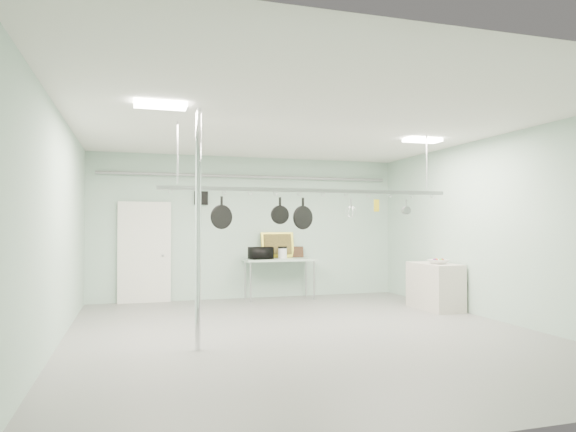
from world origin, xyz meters
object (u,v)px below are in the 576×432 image
object	(u,v)px
chrome_pole	(198,229)
pot_rack	(311,189)
coffee_canister	(282,253)
skillet_left	(222,212)
skillet_right	(303,214)
skillet_mid	(280,210)
prep_table	(280,262)
fruit_bowl	(438,262)
microwave	(261,253)
side_cabinet	(435,286)

from	to	relation	value
chrome_pole	pot_rack	xyz separation A→B (m)	(1.90, 0.90, 0.63)
chrome_pole	coffee_canister	bearing A→B (deg)	60.66
skillet_left	skillet_right	distance (m)	1.30
skillet_mid	coffee_canister	bearing A→B (deg)	75.60
prep_table	fruit_bowl	world-z (taller)	fruit_bowl
pot_rack	coffee_canister	bearing A→B (deg)	81.84
microwave	skillet_left	distance (m)	3.55
coffee_canister	fruit_bowl	xyz separation A→B (m)	(2.42, -2.44, -0.07)
pot_rack	skillet_left	world-z (taller)	pot_rack
fruit_bowl	skillet_left	world-z (taller)	skillet_left
prep_table	pot_rack	bearing A→B (deg)	-96.91
chrome_pole	prep_table	distance (m)	4.85
coffee_canister	skillet_mid	xyz separation A→B (m)	(-1.00, -3.33, 0.87)
prep_table	skillet_left	world-z (taller)	skillet_left
pot_rack	chrome_pole	bearing A→B (deg)	-154.65
pot_rack	microwave	bearing A→B (deg)	91.10
pot_rack	fruit_bowl	distance (m)	3.29
pot_rack	coffee_canister	xyz separation A→B (m)	(0.48, 3.33, -1.21)
pot_rack	microwave	size ratio (longest dim) A/B	9.92
chrome_pole	prep_table	size ratio (longest dim) A/B	2.00
prep_table	coffee_canister	size ratio (longest dim) A/B	7.10
skillet_mid	skillet_right	bearing A→B (deg)	2.31
pot_rack	microwave	distance (m)	3.39
chrome_pole	skillet_mid	size ratio (longest dim) A/B	8.06
prep_table	side_cabinet	world-z (taller)	prep_table
coffee_canister	skillet_mid	distance (m)	3.58
prep_table	chrome_pole	bearing A→B (deg)	-118.71
prep_table	pot_rack	xyz separation A→B (m)	(-0.40, -3.30, 1.40)
pot_rack	skillet_right	world-z (taller)	pot_rack
chrome_pole	pot_rack	distance (m)	2.19
microwave	skillet_mid	bearing A→B (deg)	71.59
skillet_left	skillet_right	size ratio (longest dim) A/B	0.95
chrome_pole	prep_table	world-z (taller)	chrome_pole
prep_table	skillet_right	distance (m)	3.49
microwave	skillet_left	size ratio (longest dim) A/B	0.99
skillet_mid	skillet_right	size ratio (longest dim) A/B	0.78
side_cabinet	skillet_right	bearing A→B (deg)	-160.42
pot_rack	coffee_canister	distance (m)	3.58
coffee_canister	skillet_mid	bearing A→B (deg)	-106.71
chrome_pole	coffee_canister	world-z (taller)	chrome_pole
skillet_mid	skillet_left	bearing A→B (deg)	-177.69
skillet_left	skillet_mid	bearing A→B (deg)	-19.25
chrome_pole	side_cabinet	bearing A→B (deg)	22.41
coffee_canister	pot_rack	bearing A→B (deg)	-98.16
chrome_pole	fruit_bowl	world-z (taller)	chrome_pole
chrome_pole	skillet_left	size ratio (longest dim) A/B	6.56
chrome_pole	skillet_right	distance (m)	1.99
fruit_bowl	skillet_right	world-z (taller)	skillet_right
side_cabinet	skillet_left	bearing A→B (deg)	-165.94
chrome_pole	coffee_canister	xyz separation A→B (m)	(2.38, 4.23, -0.58)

